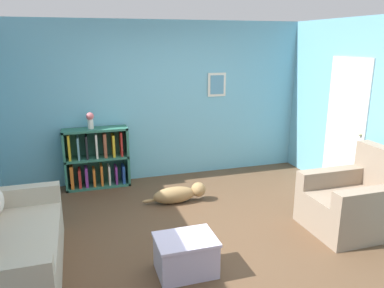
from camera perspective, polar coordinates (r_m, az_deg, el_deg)
ground_plane at (r=4.63m, az=1.51°, el=-13.90°), size 14.00×14.00×0.00m
wall_back at (r=6.29m, az=-5.02°, el=6.50°), size 5.60×0.13×2.60m
couch at (r=4.16m, az=-26.23°, el=-14.46°), size 0.84×1.80×0.80m
bookshelf at (r=6.14m, az=-14.38°, el=-2.23°), size 1.00×0.31×0.96m
recliner_chair at (r=5.10m, az=23.79°, el=-8.11°), size 1.07×0.88×1.00m
coffee_table at (r=3.92m, az=-0.96°, el=-16.39°), size 0.60×0.46×0.38m
dog at (r=5.47m, az=-1.91°, el=-7.60°), size 0.93×0.22×0.27m
vase at (r=5.97m, az=-15.25°, el=3.61°), size 0.12×0.12×0.26m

